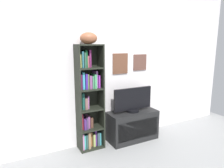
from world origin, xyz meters
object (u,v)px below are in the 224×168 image
television (133,100)px  tv_stand (132,125)px  football (89,38)px  bookshelf (88,102)px

television → tv_stand: bearing=-90.0°
tv_stand → television: 0.46m
football → tv_stand: football is taller
football → tv_stand: size_ratio=0.29×
football → television: 1.27m
bookshelf → football: bearing=-51.2°
bookshelf → tv_stand: (0.77, -0.09, -0.51)m
football → bookshelf: bearing=128.8°
football → television: bearing=-4.9°
bookshelf → tv_stand: size_ratio=1.91×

